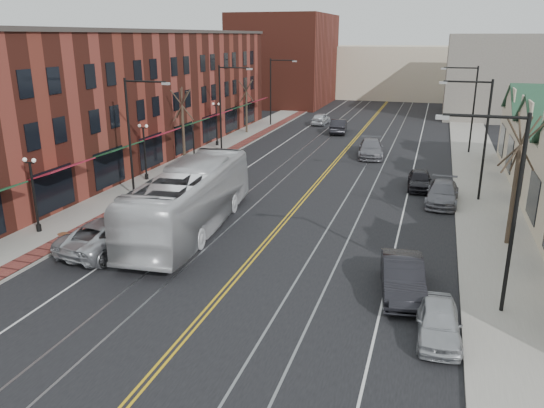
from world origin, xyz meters
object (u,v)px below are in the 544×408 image
Objects in this scene: transit_bus at (191,199)px; parked_car_c at (442,193)px; parked_car_a at (439,322)px; parked_car_b at (402,277)px; parked_suv at (111,234)px; parked_car_d at (420,180)px.

parked_car_c is (13.82, 9.65, -1.18)m from transit_bus.
parked_car_c is (0.07, 17.39, 0.06)m from parked_car_a.
parked_car_c is (1.61, 14.20, -0.08)m from parked_car_b.
parked_car_d is (15.00, 16.68, -0.15)m from parked_suv.
parked_suv is 22.43m from parked_car_d.
parked_car_a is 20.66m from parked_car_d.
parked_suv is at bearing 169.26° from parked_car_b.
parked_car_c is 3.59m from parked_car_d.
parked_suv reaches higher than parked_car_c.
parked_car_b is (12.21, -4.55, -1.09)m from transit_bus.
parked_car_c reaches higher than parked_car_d.
transit_bus reaches higher than parked_suv.
parked_car_a is 17.39m from parked_car_c.
parked_suv is 1.25× the size of parked_car_b.
parked_car_c is at bearing -149.99° from transit_bus.
parked_car_c is at bearing -133.26° from parked_suv.
parked_car_b is (-1.54, 3.19, 0.14)m from parked_car_a.
parked_car_a is (13.75, -7.74, -1.23)m from transit_bus.
parked_suv is at bearing -138.26° from parked_car_c.
transit_bus is 2.73× the size of parked_car_c.
parked_car_d is (-1.61, 3.21, -0.02)m from parked_car_c.
transit_bus is at bearing -142.38° from parked_car_c.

